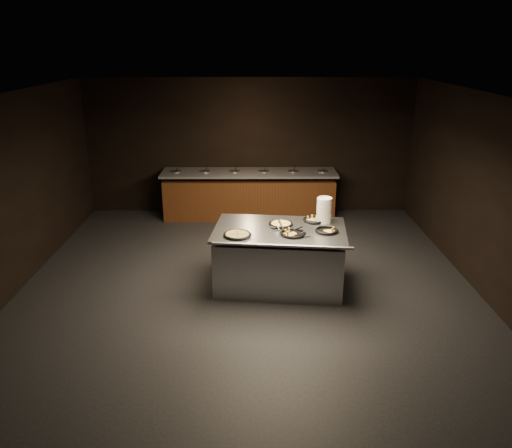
% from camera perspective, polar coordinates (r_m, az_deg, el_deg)
% --- Properties ---
extents(room, '(7.02, 8.02, 2.92)m').
position_cam_1_polar(room, '(7.03, -1.03, 2.43)').
color(room, black).
rests_on(room, ground).
extents(salad_bar, '(3.70, 0.83, 1.18)m').
position_cam_1_polar(salad_bar, '(10.73, -0.78, 3.07)').
color(salad_bar, '#502E12').
rests_on(salad_bar, ground).
extents(serving_counter, '(2.08, 1.45, 0.95)m').
position_cam_1_polar(serving_counter, '(7.68, 2.68, -4.00)').
color(serving_counter, '#AAADB1').
rests_on(serving_counter, ground).
extents(plate_stack, '(0.23, 0.23, 0.39)m').
position_cam_1_polar(plate_stack, '(7.78, 7.79, 1.59)').
color(plate_stack, white).
rests_on(plate_stack, serving_counter).
extents(pan_veggie_whole, '(0.40, 0.40, 0.04)m').
position_cam_1_polar(pan_veggie_whole, '(7.21, -2.15, -1.22)').
color(pan_veggie_whole, black).
rests_on(pan_veggie_whole, serving_counter).
extents(pan_cheese_whole, '(0.37, 0.37, 0.04)m').
position_cam_1_polar(pan_cheese_whole, '(7.64, 2.86, 0.02)').
color(pan_cheese_whole, black).
rests_on(pan_cheese_whole, serving_counter).
extents(pan_cheese_slices_a, '(0.34, 0.34, 0.04)m').
position_cam_1_polar(pan_cheese_slices_a, '(7.85, 6.62, 0.47)').
color(pan_cheese_slices_a, black).
rests_on(pan_cheese_slices_a, serving_counter).
extents(pan_cheese_slices_b, '(0.38, 0.38, 0.04)m').
position_cam_1_polar(pan_cheese_slices_b, '(7.27, 4.27, -1.07)').
color(pan_cheese_slices_b, black).
rests_on(pan_cheese_slices_b, serving_counter).
extents(pan_veggie_slices, '(0.34, 0.34, 0.04)m').
position_cam_1_polar(pan_veggie_slices, '(7.44, 8.08, -0.73)').
color(pan_veggie_slices, black).
rests_on(pan_veggie_slices, serving_counter).
extents(server_left, '(0.22, 0.32, 0.17)m').
position_cam_1_polar(server_left, '(7.40, 2.63, -0.14)').
color(server_left, '#AAADB1').
rests_on(server_left, serving_counter).
extents(server_right, '(0.32, 0.12, 0.15)m').
position_cam_1_polar(server_right, '(7.21, 4.96, -0.81)').
color(server_right, '#AAADB1').
rests_on(server_right, serving_counter).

